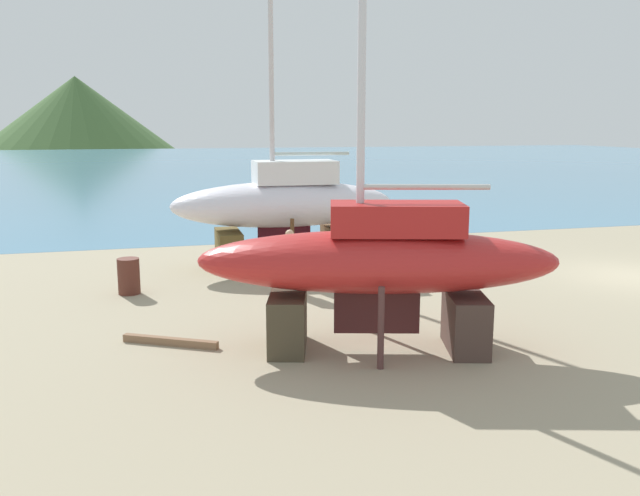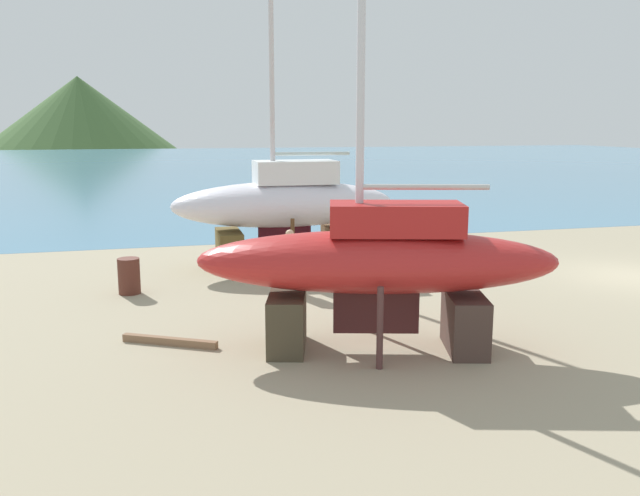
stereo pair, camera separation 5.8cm
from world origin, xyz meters
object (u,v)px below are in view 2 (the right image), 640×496
at_px(sailboat_large_starboard, 285,205).
at_px(worker, 290,260).
at_px(barrel_tar_black, 129,276).
at_px(sailboat_small_center, 378,262).

bearing_deg(sailboat_large_starboard, worker, 81.22).
bearing_deg(barrel_tar_black, sailboat_small_center, -50.15).
distance_m(sailboat_large_starboard, worker, 3.33).
height_order(worker, barrel_tar_black, worker).
bearing_deg(sailboat_small_center, worker, -66.31).
relative_size(sailboat_large_starboard, barrel_tar_black, 11.11).
height_order(sailboat_small_center, sailboat_large_starboard, sailboat_small_center).
distance_m(sailboat_small_center, sailboat_large_starboard, 8.02).
xyz_separation_m(sailboat_small_center, barrel_tar_black, (-4.80, 5.76, -1.28)).
bearing_deg(worker, sailboat_small_center, 132.76).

